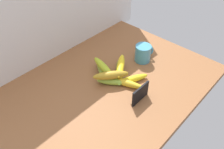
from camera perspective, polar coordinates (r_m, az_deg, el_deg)
name	(u,v)px	position (r cm, az deg, el deg)	size (l,w,h in cm)	color
counter_top	(107,89)	(116.01, -1.21, -3.42)	(110.00, 76.00, 3.00)	brown
back_wall	(47,1)	(123.11, -15.36, 16.83)	(130.00, 2.00, 70.00)	silver
chalkboard_sign	(140,94)	(106.57, 6.84, -4.74)	(11.00, 1.80, 8.40)	black
coffee_mug	(144,53)	(129.25, 7.64, 5.14)	(10.03, 8.53, 9.36)	teal
banana_0	(102,71)	(120.89, -2.38, 0.87)	(16.61, 3.64, 3.64)	#90B03A
banana_1	(112,82)	(114.90, 0.10, -1.72)	(15.27, 3.45, 3.45)	#95BB3A
banana_2	(132,79)	(116.67, 4.94, -1.13)	(16.75, 3.40, 3.40)	yellow
banana_3	(124,82)	(114.70, 2.91, -1.86)	(20.04, 3.50, 3.50)	yellow
banana_4	(119,72)	(120.63, 1.75, 0.71)	(20.39, 3.40, 3.40)	#89B53B
banana_5	(121,66)	(118.67, 2.08, 2.13)	(18.36, 3.69, 3.69)	yellow
banana_6	(111,75)	(112.63, -0.25, -0.20)	(17.32, 4.08, 4.08)	#B28922
banana_7	(103,67)	(117.49, -2.08, 1.80)	(17.87, 3.63, 3.63)	#ABBE26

